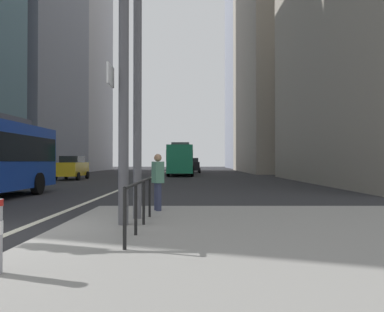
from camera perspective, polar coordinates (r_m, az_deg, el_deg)
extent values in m
plane|color=#28282B|center=(28.34, -7.59, -3.83)|extent=(160.00, 160.00, 0.00)
cube|color=gray|center=(7.37, 13.50, -12.07)|extent=(9.00, 10.00, 0.15)
cube|color=silver|center=(4.63, -22.68, -19.84)|extent=(0.45, 3.20, 0.01)
cube|color=silver|center=(4.38, -10.99, -21.02)|extent=(0.45, 3.20, 0.01)
cube|color=beige|center=(38.26, -5.55, -3.03)|extent=(0.20, 80.00, 0.01)
cube|color=slate|center=(49.48, -24.54, 16.82)|extent=(12.51, 16.94, 32.81)
cube|color=#9E9EA3|center=(69.78, -17.10, 17.26)|extent=(10.44, 17.45, 46.13)
cube|color=gray|center=(61.39, 13.42, 20.08)|extent=(11.92, 24.23, 46.68)
cube|color=slate|center=(88.91, 9.11, 16.61)|extent=(10.07, 25.23, 56.09)
cylinder|color=black|center=(19.19, -21.32, -3.76)|extent=(0.31, 1.00, 1.00)
cube|color=#198456|center=(42.14, -1.35, -0.48)|extent=(2.54, 10.61, 2.75)
cube|color=black|center=(42.14, -1.35, -0.02)|extent=(2.58, 10.40, 1.10)
cube|color=#4C4C51|center=(40.59, -1.42, 1.68)|extent=(1.76, 3.82, 0.30)
cylinder|color=black|center=(45.59, -2.72, -2.04)|extent=(0.30, 1.00, 1.00)
cylinder|color=black|center=(45.52, 0.30, -2.05)|extent=(0.30, 1.00, 1.00)
cylinder|color=black|center=(38.82, -3.28, -2.27)|extent=(0.30, 1.00, 1.00)
cylinder|color=black|center=(38.74, 0.27, -2.27)|extent=(0.30, 1.00, 1.00)
cube|color=gold|center=(33.93, -16.86, -1.83)|extent=(1.85, 4.32, 1.10)
cube|color=black|center=(34.07, -16.78, -0.46)|extent=(1.53, 2.34, 0.52)
cylinder|color=black|center=(32.30, -16.03, -2.86)|extent=(0.23, 0.64, 0.64)
cylinder|color=black|center=(32.82, -19.10, -2.82)|extent=(0.23, 0.64, 0.64)
cylinder|color=black|center=(35.11, -14.77, -2.70)|extent=(0.23, 0.64, 0.64)
cylinder|color=black|center=(35.60, -17.62, -2.66)|extent=(0.23, 0.64, 0.64)
cube|color=black|center=(51.72, 0.27, -1.48)|extent=(1.89, 4.42, 1.10)
cube|color=black|center=(51.57, 0.27, -0.58)|extent=(1.55, 2.40, 0.52)
cylinder|color=black|center=(53.21, -0.75, -2.05)|extent=(0.24, 0.65, 0.64)
cylinder|color=black|center=(53.25, 1.21, -2.05)|extent=(0.24, 0.65, 0.64)
cylinder|color=black|center=(50.23, -0.73, -2.13)|extent=(0.24, 0.65, 0.64)
cylinder|color=black|center=(50.27, 1.35, -2.13)|extent=(0.24, 0.65, 0.64)
cylinder|color=#515156|center=(8.76, -9.69, 9.96)|extent=(0.22, 0.22, 6.00)
cube|color=white|center=(8.67, -11.56, 11.42)|extent=(0.04, 0.60, 0.44)
cylinder|color=#56565B|center=(9.85, -7.70, 14.72)|extent=(0.20, 0.20, 8.00)
cylinder|color=black|center=(6.24, -9.55, -9.03)|extent=(0.06, 0.06, 0.95)
cylinder|color=black|center=(7.41, -7.96, -7.72)|extent=(0.06, 0.06, 0.95)
cylinder|color=black|center=(8.59, -6.82, -6.76)|extent=(0.06, 0.06, 0.95)
cylinder|color=black|center=(9.77, -5.95, -6.03)|extent=(0.06, 0.06, 0.95)
cylinder|color=black|center=(7.96, -7.34, -3.80)|extent=(0.06, 3.59, 0.06)
cylinder|color=#2D334C|center=(11.06, -4.91, -5.89)|extent=(0.15, 0.15, 0.77)
cylinder|color=#2D334C|center=(10.91, -4.63, -5.96)|extent=(0.15, 0.15, 0.77)
cube|color=#4C7F66|center=(10.94, -4.77, -2.37)|extent=(0.38, 0.45, 0.59)
sphere|color=#9E7556|center=(10.94, -4.76, -0.26)|extent=(0.21, 0.21, 0.21)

